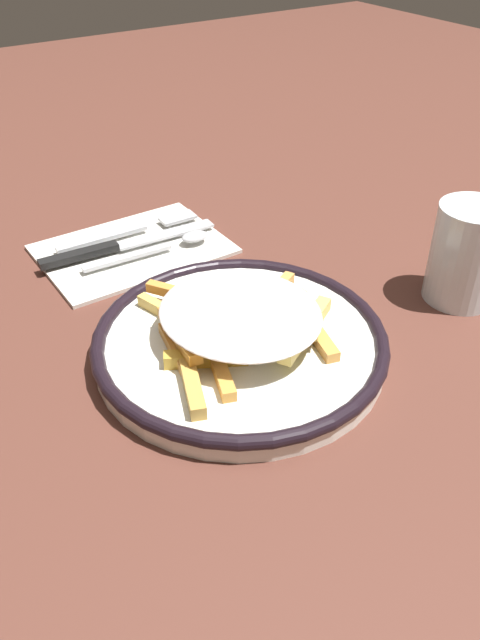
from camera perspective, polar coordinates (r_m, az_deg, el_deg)
ground_plane at (r=0.58m, az=0.00°, el=-3.08°), size 2.60×2.60×0.00m
plate at (r=0.58m, az=0.00°, el=-2.05°), size 0.27×0.27×0.03m
fries_heap at (r=0.56m, az=-0.29°, el=0.13°), size 0.19×0.18×0.04m
napkin at (r=0.75m, az=-9.81°, el=6.37°), size 0.15×0.21×0.01m
fork at (r=0.77m, az=-9.92°, el=7.90°), size 0.02×0.18×0.01m
knife at (r=0.74m, az=-11.23°, el=6.49°), size 0.03×0.21×0.01m
spoon at (r=0.73m, az=-6.42°, el=6.77°), size 0.02×0.15×0.01m
water_glass at (r=0.67m, az=19.69°, el=5.60°), size 0.07×0.07×0.10m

